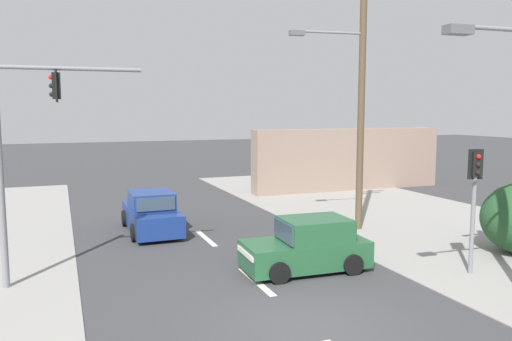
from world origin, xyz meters
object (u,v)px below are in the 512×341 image
Objects in this scene: sedan_oncoming_near at (151,213)px; pedestal_signal_right_kerb at (474,190)px; utility_pole_midground_right at (359,85)px; hatchback_oncoming_mid at (308,247)px; traffic_signal_mast at (21,141)px.

pedestal_signal_right_kerb is at bearing -48.12° from sedan_oncoming_near.
hatchback_oncoming_mid is (-4.10, -3.86, -4.87)m from utility_pole_midground_right.
traffic_signal_mast is at bearing -129.87° from sedan_oncoming_near.
hatchback_oncoming_mid is (-4.15, 1.99, -1.71)m from pedestal_signal_right_kerb.
pedestal_signal_right_kerb is 4.92m from hatchback_oncoming_mid.
sedan_oncoming_near is at bearing 117.86° from hatchback_oncoming_mid.
utility_pole_midground_right is 2.93× the size of pedestal_signal_right_kerb.
traffic_signal_mast reaches higher than pedestal_signal_right_kerb.
pedestal_signal_right_kerb reaches higher than sedan_oncoming_near.
utility_pole_midground_right is 1.74× the size of traffic_signal_mast.
utility_pole_midground_right reaches higher than traffic_signal_mast.
sedan_oncoming_near is at bearing 131.88° from pedestal_signal_right_kerb.
hatchback_oncoming_mid is at bearing 154.37° from pedestal_signal_right_kerb.
utility_pole_midground_right is at bearing 11.27° from traffic_signal_mast.
traffic_signal_mast is 1.41× the size of sedan_oncoming_near.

